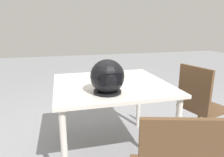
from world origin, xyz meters
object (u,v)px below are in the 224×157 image
at_px(dining_table, 111,91).
at_px(chair_side, 199,103).
at_px(pizza, 113,76).
at_px(motorcycle_helmet, 107,77).

xyz_separation_m(dining_table, chair_side, (-0.90, 0.15, -0.16)).
relative_size(dining_table, pizza, 4.52).
xyz_separation_m(pizza, chair_side, (-0.83, 0.32, -0.27)).
height_order(dining_table, motorcycle_helmet, motorcycle_helmet).
bearing_deg(chair_side, motorcycle_helmet, 7.40).
bearing_deg(pizza, motorcycle_helmet, 69.76).
height_order(dining_table, pizza, pizza).
bearing_deg(motorcycle_helmet, dining_table, -109.81).
distance_m(pizza, motorcycle_helmet, 0.49).
relative_size(dining_table, chair_side, 1.19).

